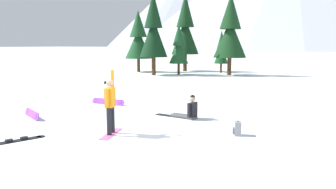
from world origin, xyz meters
TOP-DOWN VIEW (x-y plane):
  - ground_plane at (0.00, 0.00)m, footprint 800.00×800.00m
  - snowboarder_foreground at (-0.99, 0.25)m, footprint 0.69×1.47m
  - snowboarder_midground at (0.31, 3.53)m, footprint 1.82×0.63m
  - loose_snowboard_near_left at (-5.32, 0.93)m, footprint 1.62×0.90m
  - loose_snowboard_near_right at (-3.05, -1.67)m, footprint 0.89×1.65m
  - loose_snowboard_far_spare at (-4.43, 4.74)m, footprint 1.88×0.18m
  - backpack_grey at (2.69, 1.95)m, footprint 0.34×0.37m
  - pine_tree_broad at (-13.61, 22.52)m, footprint 2.83×2.83m
  - pine_tree_short at (-5.39, 25.39)m, footprint 1.44×1.44m
  - pine_tree_tall at (-10.25, 19.77)m, footprint 2.66×2.66m
  - pine_tree_young at (-9.62, 25.76)m, footprint 3.00×3.00m
  - pine_tree_twin at (-8.44, 21.54)m, footprint 1.86×1.86m
  - pine_tree_leaning at (-3.74, 22.79)m, footprint 3.07×3.07m
  - peak_central_summit at (-93.26, 228.97)m, footprint 129.41×129.41m

SIDE VIEW (x-z plane):
  - ground_plane at x=0.00m, z-range 0.00..0.00m
  - loose_snowboard_near_right at x=-3.05m, z-range -0.02..0.07m
  - loose_snowboard_far_spare at x=-4.43m, z-range 0.00..0.27m
  - loose_snowboard_near_left at x=-5.32m, z-range 0.00..0.29m
  - backpack_grey at x=2.69m, z-range -0.02..0.45m
  - snowboarder_midground at x=0.31m, z-range -0.15..0.80m
  - snowboarder_foreground at x=-0.99m, z-range -0.05..2.01m
  - pine_tree_short at x=-5.39m, z-range 0.19..4.52m
  - pine_tree_twin at x=-8.44m, z-range 0.22..5.10m
  - pine_tree_broad at x=-13.61m, z-range 0.29..6.75m
  - pine_tree_leaning at x=-3.74m, z-range 0.34..7.93m
  - pine_tree_tall at x=-10.25m, z-range 0.35..8.12m
  - pine_tree_young at x=-9.62m, z-range 0.37..8.75m
  - peak_central_summit at x=-93.26m, z-range 1.42..64.47m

